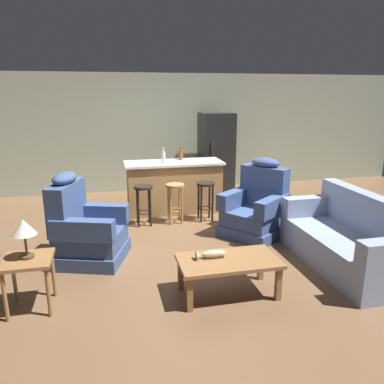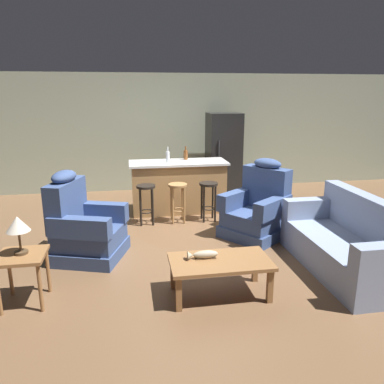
{
  "view_description": "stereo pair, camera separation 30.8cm",
  "coord_description": "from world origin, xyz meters",
  "px_view_note": "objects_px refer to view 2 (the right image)",
  "views": [
    {
      "loc": [
        -1.19,
        -5.34,
        2.19
      ],
      "look_at": [
        0.01,
        -0.1,
        0.75
      ],
      "focal_mm": 35.0,
      "sensor_mm": 36.0,
      "label": 1
    },
    {
      "loc": [
        -0.89,
        -5.4,
        2.19
      ],
      "look_at": [
        0.01,
        -0.1,
        0.75
      ],
      "focal_mm": 35.0,
      "sensor_mm": 36.0,
      "label": 2
    }
  ],
  "objects_px": {
    "fish_figurine": "(203,255)",
    "bar_stool_right": "(208,194)",
    "recliner_near_lamp": "(84,228)",
    "refrigerator": "(223,154)",
    "bottle_tall_green": "(186,155)",
    "bottle_short_amber": "(168,156)",
    "bar_stool_left": "(146,197)",
    "table_lamp": "(18,226)",
    "kitchen_island": "(178,186)",
    "coffee_table": "(220,265)",
    "recliner_near_island": "(258,210)",
    "couch": "(348,244)",
    "end_table": "(22,263)",
    "bar_stool_middle": "(178,196)"
  },
  "relations": [
    {
      "from": "fish_figurine",
      "to": "end_table",
      "type": "xyz_separation_m",
      "value": [
        -1.9,
        0.12,
        -0.0
      ]
    },
    {
      "from": "recliner_near_lamp",
      "to": "recliner_near_island",
      "type": "xyz_separation_m",
      "value": [
        2.58,
        0.38,
        0.0
      ]
    },
    {
      "from": "recliner_near_island",
      "to": "bottle_tall_green",
      "type": "xyz_separation_m",
      "value": [
        -0.87,
        1.66,
        0.62
      ]
    },
    {
      "from": "recliner_near_lamp",
      "to": "recliner_near_island",
      "type": "bearing_deg",
      "value": 26.62
    },
    {
      "from": "recliner_near_island",
      "to": "refrigerator",
      "type": "distance_m",
      "value": 2.7
    },
    {
      "from": "coffee_table",
      "to": "bar_stool_left",
      "type": "relative_size",
      "value": 1.62
    },
    {
      "from": "couch",
      "to": "bar_stool_middle",
      "type": "bearing_deg",
      "value": -49.08
    },
    {
      "from": "fish_figurine",
      "to": "bar_stool_right",
      "type": "distance_m",
      "value": 2.48
    },
    {
      "from": "recliner_near_lamp",
      "to": "end_table",
      "type": "xyz_separation_m",
      "value": [
        -0.51,
        -1.09,
        0.04
      ]
    },
    {
      "from": "kitchen_island",
      "to": "bar_stool_right",
      "type": "xyz_separation_m",
      "value": [
        0.44,
        -0.63,
        -0.01
      ]
    },
    {
      "from": "couch",
      "to": "kitchen_island",
      "type": "bearing_deg",
      "value": -57.55
    },
    {
      "from": "coffee_table",
      "to": "couch",
      "type": "bearing_deg",
      "value": 10.9
    },
    {
      "from": "recliner_near_island",
      "to": "end_table",
      "type": "relative_size",
      "value": 2.14
    },
    {
      "from": "couch",
      "to": "fish_figurine",
      "type": "bearing_deg",
      "value": 7.75
    },
    {
      "from": "bar_stool_left",
      "to": "recliner_near_lamp",
      "type": "bearing_deg",
      "value": -126.73
    },
    {
      "from": "bottle_tall_green",
      "to": "fish_figurine",
      "type": "bearing_deg",
      "value": -95.52
    },
    {
      "from": "fish_figurine",
      "to": "coffee_table",
      "type": "bearing_deg",
      "value": -21.42
    },
    {
      "from": "bottle_tall_green",
      "to": "bottle_short_amber",
      "type": "height_order",
      "value": "bottle_short_amber"
    },
    {
      "from": "recliner_near_lamp",
      "to": "refrigerator",
      "type": "height_order",
      "value": "refrigerator"
    },
    {
      "from": "recliner_near_lamp",
      "to": "table_lamp",
      "type": "height_order",
      "value": "recliner_near_lamp"
    },
    {
      "from": "bar_stool_left",
      "to": "bottle_short_amber",
      "type": "distance_m",
      "value": 0.94
    },
    {
      "from": "table_lamp",
      "to": "bottle_short_amber",
      "type": "height_order",
      "value": "bottle_short_amber"
    },
    {
      "from": "bar_stool_right",
      "to": "table_lamp",
      "type": "bearing_deg",
      "value": -137.51
    },
    {
      "from": "bar_stool_left",
      "to": "bar_stool_middle",
      "type": "xyz_separation_m",
      "value": [
        0.54,
        0.0,
        0.0
      ]
    },
    {
      "from": "kitchen_island",
      "to": "bar_stool_right",
      "type": "bearing_deg",
      "value": -54.93
    },
    {
      "from": "kitchen_island",
      "to": "refrigerator",
      "type": "bearing_deg",
      "value": 45.74
    },
    {
      "from": "couch",
      "to": "bottle_tall_green",
      "type": "distance_m",
      "value": 3.45
    },
    {
      "from": "kitchen_island",
      "to": "fish_figurine",
      "type": "bearing_deg",
      "value": -92.68
    },
    {
      "from": "couch",
      "to": "bar_stool_right",
      "type": "distance_m",
      "value": 2.53
    },
    {
      "from": "bar_stool_right",
      "to": "bottle_short_amber",
      "type": "relative_size",
      "value": 2.4
    },
    {
      "from": "recliner_near_lamp",
      "to": "bar_stool_right",
      "type": "height_order",
      "value": "recliner_near_lamp"
    },
    {
      "from": "coffee_table",
      "to": "bar_stool_right",
      "type": "height_order",
      "value": "bar_stool_right"
    },
    {
      "from": "kitchen_island",
      "to": "bottle_short_amber",
      "type": "xyz_separation_m",
      "value": [
        -0.19,
        -0.03,
        0.58
      ]
    },
    {
      "from": "recliner_near_island",
      "to": "bar_stool_right",
      "type": "distance_m",
      "value": 1.02
    },
    {
      "from": "refrigerator",
      "to": "fish_figurine",
      "type": "bearing_deg",
      "value": -107.18
    },
    {
      "from": "coffee_table",
      "to": "end_table",
      "type": "distance_m",
      "value": 2.09
    },
    {
      "from": "coffee_table",
      "to": "kitchen_island",
      "type": "height_order",
      "value": "kitchen_island"
    },
    {
      "from": "fish_figurine",
      "to": "recliner_near_lamp",
      "type": "bearing_deg",
      "value": 139.06
    },
    {
      "from": "recliner_near_lamp",
      "to": "bottle_tall_green",
      "type": "height_order",
      "value": "same"
    },
    {
      "from": "fish_figurine",
      "to": "bottle_short_amber",
      "type": "bearing_deg",
      "value": 90.98
    },
    {
      "from": "recliner_near_lamp",
      "to": "end_table",
      "type": "bearing_deg",
      "value": -96.6
    },
    {
      "from": "couch",
      "to": "bar_stool_left",
      "type": "bearing_deg",
      "value": -41.84
    },
    {
      "from": "table_lamp",
      "to": "bottle_tall_green",
      "type": "bearing_deg",
      "value": 54.53
    },
    {
      "from": "recliner_near_lamp",
      "to": "recliner_near_island",
      "type": "relative_size",
      "value": 1.0
    },
    {
      "from": "recliner_near_lamp",
      "to": "bar_stool_middle",
      "type": "height_order",
      "value": "recliner_near_lamp"
    },
    {
      "from": "recliner_near_island",
      "to": "end_table",
      "type": "distance_m",
      "value": 3.42
    },
    {
      "from": "coffee_table",
      "to": "recliner_near_island",
      "type": "distance_m",
      "value": 1.94
    },
    {
      "from": "couch",
      "to": "bottle_tall_green",
      "type": "relative_size",
      "value": 7.61
    },
    {
      "from": "bar_stool_left",
      "to": "bottle_short_amber",
      "type": "relative_size",
      "value": 2.4
    },
    {
      "from": "bar_stool_right",
      "to": "coffee_table",
      "type": "bearing_deg",
      "value": -99.21
    }
  ]
}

